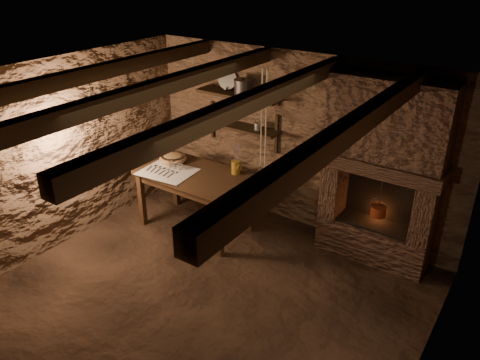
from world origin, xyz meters
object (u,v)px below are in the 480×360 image
Objects in this scene: work_table at (195,198)px; iron_stockpot at (243,88)px; wooden_bowl at (173,159)px; red_pot at (378,210)px; stoneware_jug at (236,161)px.

iron_stockpot is (0.26, 0.79, 1.40)m from work_table.
wooden_bowl is (-0.46, 0.10, 0.44)m from work_table.
red_pot is (2.30, 0.67, 0.23)m from work_table.
work_table is at bearing -163.79° from red_pot.
red_pot is (1.81, 0.39, -0.34)m from stoneware_jug.
iron_stockpot reaches higher than work_table.
stoneware_jug is at bearing -65.77° from iron_stockpot.
iron_stockpot is at bearing 71.97° from work_table.
work_table is 0.65m from wooden_bowl.
iron_stockpot is (0.72, 0.69, 0.96)m from wooden_bowl.
stoneware_jug is at bearing 10.44° from wooden_bowl.
iron_stockpot is at bearing 123.79° from stoneware_jug.
red_pot reaches higher than wooden_bowl.
stoneware_jug is 1.66× the size of iron_stockpot.
red_pot is at bearing 16.27° from work_table.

